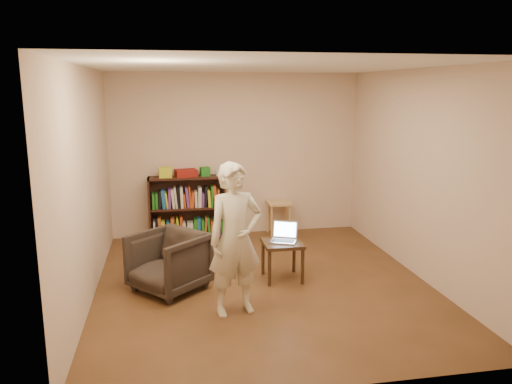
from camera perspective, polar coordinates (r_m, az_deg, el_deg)
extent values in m
plane|color=#472E17|center=(6.25, 0.79, -10.39)|extent=(4.50, 4.50, 0.00)
plane|color=white|center=(5.79, 0.86, 14.18)|extent=(4.50, 4.50, 0.00)
plane|color=#CAB099|center=(8.07, -2.26, 4.25)|extent=(4.00, 0.00, 4.00)
plane|color=#CAB099|center=(5.84, -18.81, 0.71)|extent=(0.00, 4.50, 4.50)
plane|color=#CAB099|center=(6.56, 18.24, 1.91)|extent=(0.00, 4.50, 4.50)
cube|color=black|center=(7.98, -12.05, -1.94)|extent=(0.03, 0.30, 1.00)
cube|color=black|center=(8.02, -3.68, -1.63)|extent=(0.03, 0.30, 1.00)
cube|color=black|center=(8.12, -7.90, -1.56)|extent=(1.20, 0.02, 1.00)
cube|color=black|center=(8.11, -7.76, -5.12)|extent=(1.20, 0.30, 0.03)
cube|color=black|center=(7.98, -7.85, -1.79)|extent=(1.14, 0.30, 0.03)
cube|color=black|center=(7.88, -7.95, 1.64)|extent=(1.20, 0.30, 0.03)
cube|color=#C9D525|center=(7.85, -10.32, 2.23)|extent=(0.20, 0.15, 0.16)
cube|color=maroon|center=(7.89, -8.01, 2.17)|extent=(0.37, 0.30, 0.11)
cube|color=#20701D|center=(7.90, -5.86, 2.34)|extent=(0.16, 0.16, 0.14)
cube|color=beige|center=(7.90, -4.19, 2.18)|extent=(0.11, 0.11, 0.09)
cube|color=tan|center=(8.12, 2.63, -1.24)|extent=(0.38, 0.38, 0.04)
cylinder|color=tan|center=(8.01, 1.81, -3.44)|extent=(0.04, 0.04, 0.51)
cylinder|color=tan|center=(8.08, 3.89, -3.33)|extent=(0.04, 0.04, 0.51)
cylinder|color=tan|center=(8.29, 1.37, -2.90)|extent=(0.04, 0.04, 0.51)
cylinder|color=tan|center=(8.36, 3.39, -2.81)|extent=(0.04, 0.04, 0.51)
imported|color=#302820|center=(6.03, -9.96, -7.86)|extent=(1.07, 1.07, 0.70)
cube|color=#302010|center=(6.24, 3.04, -5.89)|extent=(0.48, 0.48, 0.04)
cylinder|color=#302010|center=(6.09, 1.56, -8.77)|extent=(0.04, 0.04, 0.44)
cylinder|color=#302010|center=(6.18, 5.35, -8.49)|extent=(0.04, 0.04, 0.44)
cylinder|color=#302010|center=(6.47, 0.80, -7.51)|extent=(0.04, 0.04, 0.44)
cylinder|color=#302010|center=(6.55, 4.37, -7.27)|extent=(0.04, 0.04, 0.44)
cube|color=#B1B1B6|center=(6.23, 3.12, -5.65)|extent=(0.37, 0.33, 0.02)
cube|color=black|center=(6.22, 3.13, -5.56)|extent=(0.29, 0.22, 0.00)
cube|color=#B1B1B6|center=(6.32, 3.35, -4.29)|extent=(0.31, 0.18, 0.22)
cube|color=#B6DCFF|center=(6.32, 3.35, -4.29)|extent=(0.27, 0.15, 0.18)
imported|color=beige|center=(5.23, -2.38, -5.44)|extent=(0.67, 0.52, 1.62)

